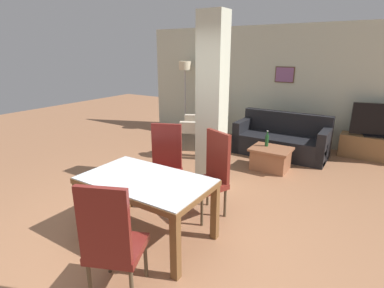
# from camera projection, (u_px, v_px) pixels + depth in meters

# --- Properties ---
(ground_plane) EXTENTS (18.00, 18.00, 0.00)m
(ground_plane) POSITION_uv_depth(u_px,v_px,m) (148.00, 235.00, 3.60)
(ground_plane) COLOR #966545
(back_wall) EXTENTS (7.20, 0.09, 2.70)m
(back_wall) POSITION_uv_depth(u_px,v_px,m) (278.00, 85.00, 7.06)
(back_wall) COLOR beige
(back_wall) RESTS_ON ground_plane
(divider_pillar) EXTENTS (0.42, 0.33, 2.70)m
(divider_pillar) POSITION_uv_depth(u_px,v_px,m) (212.00, 102.00, 4.72)
(divider_pillar) COLOR beige
(divider_pillar) RESTS_ON ground_plane
(dining_table) EXTENTS (1.48, 0.89, 0.74)m
(dining_table) POSITION_uv_depth(u_px,v_px,m) (146.00, 191.00, 3.43)
(dining_table) COLOR brown
(dining_table) RESTS_ON ground_plane
(dining_chair_far_right) EXTENTS (0.60, 0.60, 1.13)m
(dining_chair_far_right) POSITION_uv_depth(u_px,v_px,m) (211.00, 173.00, 3.94)
(dining_chair_far_right) COLOR maroon
(dining_chair_far_right) RESTS_ON ground_plane
(dining_chair_far_left) EXTENTS (0.61, 0.61, 1.13)m
(dining_chair_far_left) POSITION_uv_depth(u_px,v_px,m) (165.00, 162.00, 4.30)
(dining_chair_far_left) COLOR maroon
(dining_chair_far_left) RESTS_ON ground_plane
(dining_chair_near_right) EXTENTS (0.60, 0.60, 1.13)m
(dining_chair_near_right) POSITION_uv_depth(u_px,v_px,m) (112.00, 240.00, 2.53)
(dining_chair_near_right) COLOR maroon
(dining_chair_near_right) RESTS_ON ground_plane
(sofa) EXTENTS (1.86, 0.85, 0.87)m
(sofa) POSITION_uv_depth(u_px,v_px,m) (281.00, 141.00, 6.35)
(sofa) COLOR black
(sofa) RESTS_ON ground_plane
(armchair) EXTENTS (1.16, 1.19, 0.85)m
(armchair) POSITION_uv_depth(u_px,v_px,m) (203.00, 133.00, 6.94)
(armchair) COLOR beige
(armchair) RESTS_ON ground_plane
(coffee_table) EXTENTS (0.71, 0.58, 0.41)m
(coffee_table) POSITION_uv_depth(u_px,v_px,m) (270.00, 158.00, 5.56)
(coffee_table) COLOR #90583B
(coffee_table) RESTS_ON ground_plane
(bottle) EXTENTS (0.07, 0.07, 0.30)m
(bottle) POSITION_uv_depth(u_px,v_px,m) (267.00, 140.00, 5.59)
(bottle) COLOR #194C23
(bottle) RESTS_ON coffee_table
(tv_stand) EXTENTS (1.18, 0.40, 0.48)m
(tv_stand) POSITION_uv_depth(u_px,v_px,m) (371.00, 148.00, 6.09)
(tv_stand) COLOR olive
(tv_stand) RESTS_ON ground_plane
(tv_screen) EXTENTS (0.90, 0.27, 0.67)m
(tv_screen) POSITION_uv_depth(u_px,v_px,m) (376.00, 121.00, 5.92)
(tv_screen) COLOR black
(tv_screen) RESTS_ON tv_stand
(floor_lamp) EXTENTS (0.33, 0.33, 1.86)m
(floor_lamp) POSITION_uv_depth(u_px,v_px,m) (185.00, 73.00, 7.93)
(floor_lamp) COLOR #B7B7BC
(floor_lamp) RESTS_ON ground_plane
(standing_person) EXTENTS (0.24, 0.39, 1.61)m
(standing_person) POSITION_uv_depth(u_px,v_px,m) (209.00, 114.00, 5.93)
(standing_person) COLOR #3D5067
(standing_person) RESTS_ON ground_plane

